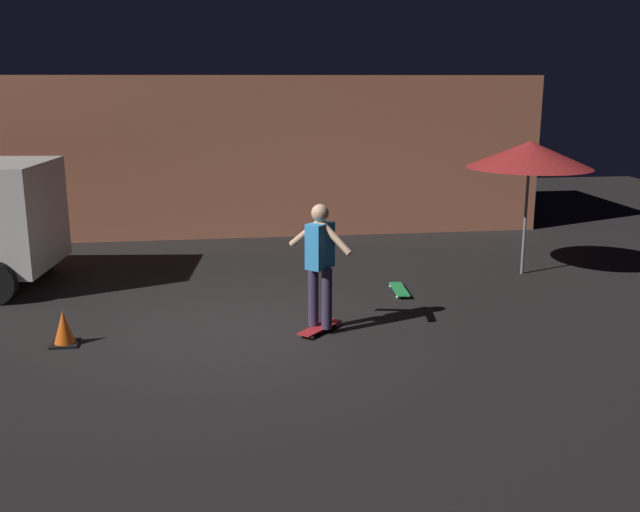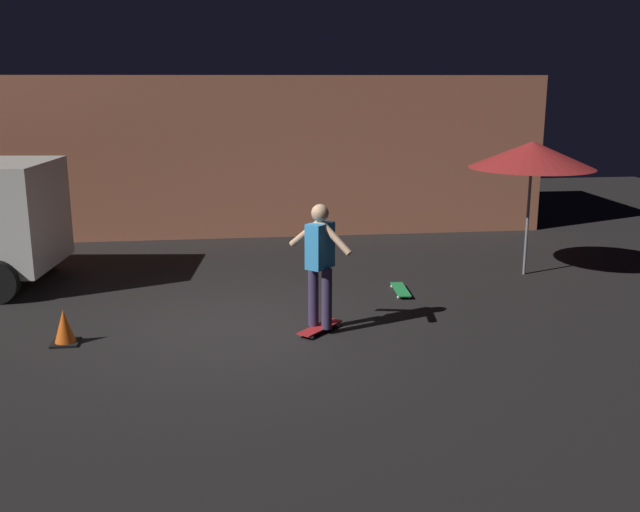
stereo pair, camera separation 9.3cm
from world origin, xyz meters
name	(u,v)px [view 1 (the left image)]	position (x,y,z in m)	size (l,w,h in m)	color
ground_plane	(232,328)	(0.00, 0.00, 0.00)	(28.00, 28.00, 0.00)	black
low_building	(232,150)	(0.19, 7.70, 1.69)	(13.34, 3.91, 3.38)	#B76B4C
patio_umbrella	(530,155)	(5.08, 2.18, 2.07)	(2.10, 2.10, 2.30)	slate
skateboard_ridden	(320,328)	(1.18, -0.30, 0.06)	(0.68, 0.71, 0.07)	#AD1E23
skateboard_spare	(399,290)	(2.67, 1.33, 0.06)	(0.25, 0.79, 0.07)	green
skater	(320,257)	(1.18, -0.30, 1.04)	(0.78, 0.73, 1.67)	#382D4C
traffic_cone	(64,329)	(-2.13, -0.34, 0.21)	(0.34, 0.34, 0.46)	black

